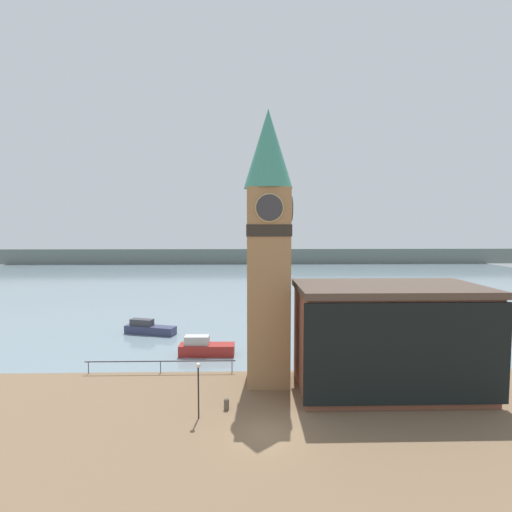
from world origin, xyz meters
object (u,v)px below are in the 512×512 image
(pier_building, at_px, (388,337))
(mooring_bollard_near, at_px, (226,403))
(lamp_post, at_px, (198,379))
(boat_near, at_px, (205,348))
(clock_tower, at_px, (268,240))
(boat_far, at_px, (149,328))

(pier_building, bearing_deg, mooring_bollard_near, -165.83)
(mooring_bollard_near, relative_size, lamp_post, 0.21)
(boat_near, height_order, mooring_bollard_near, boat_near)
(clock_tower, distance_m, lamp_post, 11.80)
(boat_far, height_order, lamp_post, lamp_post)
(clock_tower, bearing_deg, lamp_post, -128.88)
(clock_tower, relative_size, pier_building, 1.54)
(boat_far, bearing_deg, clock_tower, -32.60)
(boat_far, relative_size, mooring_bollard_near, 7.94)
(boat_near, distance_m, mooring_bollard_near, 11.99)
(clock_tower, distance_m, boat_near, 14.03)
(pier_building, bearing_deg, boat_near, 150.04)
(pier_building, relative_size, boat_far, 2.26)
(clock_tower, height_order, boat_near, clock_tower)
(mooring_bollard_near, bearing_deg, boat_near, 102.86)
(boat_far, height_order, mooring_bollard_near, boat_far)
(clock_tower, xyz_separation_m, boat_near, (-5.78, 6.87, -10.79))
(lamp_post, bearing_deg, boat_far, 111.71)
(boat_near, bearing_deg, clock_tower, -48.99)
(pier_building, distance_m, mooring_bollard_near, 13.15)
(boat_far, bearing_deg, lamp_post, -52.62)
(boat_far, distance_m, mooring_bollard_near, 21.99)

